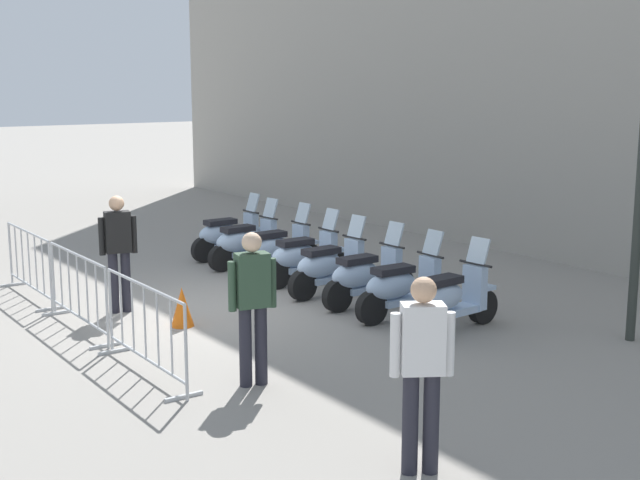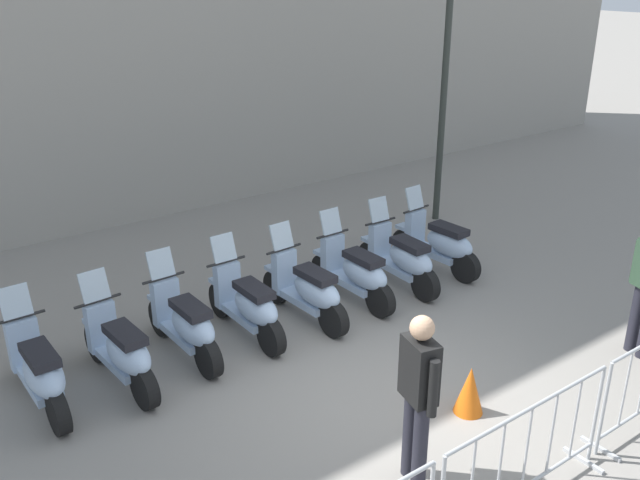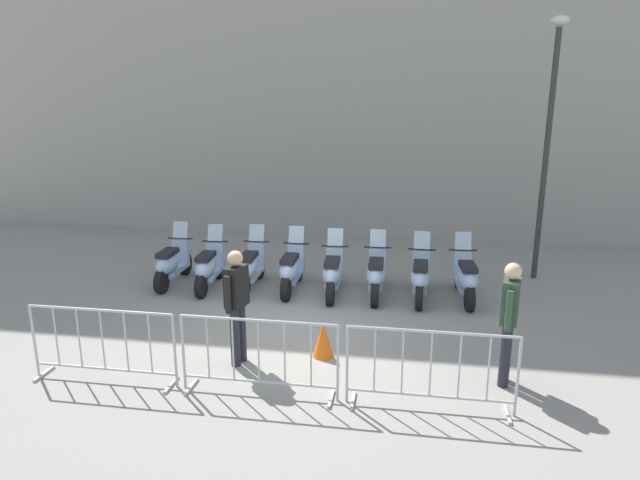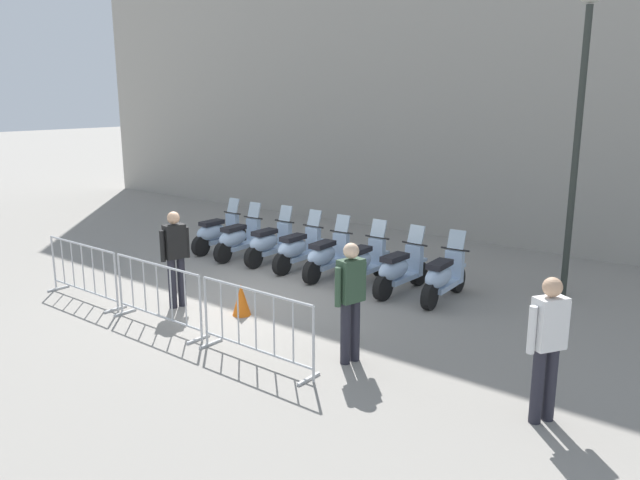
{
  "view_description": "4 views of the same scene",
  "coord_description": "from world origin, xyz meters",
  "px_view_note": "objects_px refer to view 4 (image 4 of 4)",
  "views": [
    {
      "loc": [
        10.55,
        -6.36,
        3.28
      ],
      "look_at": [
        0.76,
        1.62,
        0.97
      ],
      "focal_mm": 47.16,
      "sensor_mm": 36.0,
      "label": 1
    },
    {
      "loc": [
        -4.6,
        -4.45,
        4.55
      ],
      "look_at": [
        1.0,
        2.24,
        0.98
      ],
      "focal_mm": 38.72,
      "sensor_mm": 36.0,
      "label": 2
    },
    {
      "loc": [
        1.29,
        -8.25,
        3.78
      ],
      "look_at": [
        0.31,
        1.95,
        1.14
      ],
      "focal_mm": 30.35,
      "sensor_mm": 36.0,
      "label": 3
    },
    {
      "loc": [
        7.42,
        -8.17,
        3.65
      ],
      "look_at": [
        0.83,
        1.34,
        0.96
      ],
      "focal_mm": 34.44,
      "sensor_mm": 36.0,
      "label": 4
    }
  ],
  "objects_px": {
    "motorcycle_5": "(363,263)",
    "officer_by_barriers": "(351,296)",
    "motorcycle_3": "(298,249)",
    "officer_mid_plaza": "(175,254)",
    "motorcycle_1": "(239,239)",
    "traffic_cone": "(241,300)",
    "motorcycle_2": "(270,243)",
    "motorcycle_0": "(217,233)",
    "barrier_segment_2": "(256,327)",
    "motorcycle_4": "(327,256)",
    "barrier_segment_1": "(158,296)",
    "motorcycle_6": "(399,270)",
    "street_lamp": "(579,118)",
    "motorcycle_7": "(443,277)",
    "barrier_segment_0": "(83,272)",
    "officer_near_row_end": "(548,341)"
  },
  "relations": [
    {
      "from": "motorcycle_4",
      "to": "barrier_segment_1",
      "type": "bearing_deg",
      "value": -100.11
    },
    {
      "from": "motorcycle_6",
      "to": "motorcycle_4",
      "type": "bearing_deg",
      "value": 177.17
    },
    {
      "from": "motorcycle_3",
      "to": "officer_mid_plaza",
      "type": "bearing_deg",
      "value": -95.74
    },
    {
      "from": "motorcycle_5",
      "to": "officer_by_barriers",
      "type": "bearing_deg",
      "value": -61.92
    },
    {
      "from": "motorcycle_5",
      "to": "officer_by_barriers",
      "type": "distance_m",
      "value": 3.73
    },
    {
      "from": "motorcycle_3",
      "to": "officer_near_row_end",
      "type": "bearing_deg",
      "value": -30.0
    },
    {
      "from": "motorcycle_4",
      "to": "motorcycle_6",
      "type": "xyz_separation_m",
      "value": [
        1.71,
        -0.08,
        0.0
      ]
    },
    {
      "from": "barrier_segment_0",
      "to": "officer_mid_plaza",
      "type": "height_order",
      "value": "officer_mid_plaza"
    },
    {
      "from": "barrier_segment_0",
      "to": "motorcycle_4",
      "type": "bearing_deg",
      "value": 52.22
    },
    {
      "from": "barrier_segment_2",
      "to": "officer_near_row_end",
      "type": "bearing_deg",
      "value": 9.39
    },
    {
      "from": "officer_near_row_end",
      "to": "traffic_cone",
      "type": "height_order",
      "value": "officer_near_row_end"
    },
    {
      "from": "motorcycle_5",
      "to": "traffic_cone",
      "type": "bearing_deg",
      "value": -106.77
    },
    {
      "from": "motorcycle_7",
      "to": "barrier_segment_2",
      "type": "height_order",
      "value": "motorcycle_7"
    },
    {
      "from": "motorcycle_0",
      "to": "barrier_segment_2",
      "type": "height_order",
      "value": "motorcycle_0"
    },
    {
      "from": "motorcycle_7",
      "to": "traffic_cone",
      "type": "height_order",
      "value": "motorcycle_7"
    },
    {
      "from": "motorcycle_1",
      "to": "officer_by_barriers",
      "type": "height_order",
      "value": "officer_by_barriers"
    },
    {
      "from": "motorcycle_4",
      "to": "barrier_segment_1",
      "type": "distance_m",
      "value": 3.94
    },
    {
      "from": "motorcycle_7",
      "to": "barrier_segment_0",
      "type": "relative_size",
      "value": 0.81
    },
    {
      "from": "motorcycle_5",
      "to": "motorcycle_6",
      "type": "height_order",
      "value": "same"
    },
    {
      "from": "motorcycle_1",
      "to": "motorcycle_2",
      "type": "bearing_deg",
      "value": 4.85
    },
    {
      "from": "motorcycle_6",
      "to": "street_lamp",
      "type": "relative_size",
      "value": 0.32
    },
    {
      "from": "officer_mid_plaza",
      "to": "motorcycle_2",
      "type": "bearing_deg",
      "value": 99.36
    },
    {
      "from": "barrier_segment_1",
      "to": "officer_mid_plaza",
      "type": "height_order",
      "value": "officer_mid_plaza"
    },
    {
      "from": "motorcycle_3",
      "to": "officer_by_barriers",
      "type": "bearing_deg",
      "value": -44.69
    },
    {
      "from": "motorcycle_1",
      "to": "motorcycle_4",
      "type": "bearing_deg",
      "value": -3.41
    },
    {
      "from": "motorcycle_1",
      "to": "officer_by_barriers",
      "type": "distance_m",
      "value": 6.23
    },
    {
      "from": "barrier_segment_0",
      "to": "traffic_cone",
      "type": "relative_size",
      "value": 3.85
    },
    {
      "from": "motorcycle_3",
      "to": "barrier_segment_2",
      "type": "height_order",
      "value": "motorcycle_3"
    },
    {
      "from": "motorcycle_1",
      "to": "barrier_segment_1",
      "type": "xyz_separation_m",
      "value": [
        1.89,
        -4.03,
        0.07
      ]
    },
    {
      "from": "motorcycle_7",
      "to": "motorcycle_3",
      "type": "bearing_deg",
      "value": 176.57
    },
    {
      "from": "motorcycle_2",
      "to": "barrier_segment_2",
      "type": "relative_size",
      "value": 0.81
    },
    {
      "from": "motorcycle_0",
      "to": "officer_by_barriers",
      "type": "relative_size",
      "value": 1.0
    },
    {
      "from": "barrier_segment_0",
      "to": "street_lamp",
      "type": "bearing_deg",
      "value": 36.0
    },
    {
      "from": "officer_mid_plaza",
      "to": "street_lamp",
      "type": "bearing_deg",
      "value": 39.53
    },
    {
      "from": "motorcycle_1",
      "to": "barrier_segment_2",
      "type": "height_order",
      "value": "motorcycle_1"
    },
    {
      "from": "motorcycle_3",
      "to": "motorcycle_4",
      "type": "relative_size",
      "value": 1.0
    },
    {
      "from": "motorcycle_4",
      "to": "officer_near_row_end",
      "type": "distance_m",
      "value": 6.3
    },
    {
      "from": "motorcycle_0",
      "to": "officer_mid_plaza",
      "type": "bearing_deg",
      "value": -56.1
    },
    {
      "from": "motorcycle_3",
      "to": "motorcycle_7",
      "type": "distance_m",
      "value": 3.45
    },
    {
      "from": "motorcycle_5",
      "to": "motorcycle_7",
      "type": "height_order",
      "value": "same"
    },
    {
      "from": "motorcycle_3",
      "to": "officer_by_barriers",
      "type": "height_order",
      "value": "officer_by_barriers"
    },
    {
      "from": "motorcycle_6",
      "to": "barrier_segment_1",
      "type": "height_order",
      "value": "motorcycle_6"
    },
    {
      "from": "barrier_segment_2",
      "to": "officer_mid_plaza",
      "type": "xyz_separation_m",
      "value": [
        -2.69,
        0.99,
        0.46
      ]
    },
    {
      "from": "street_lamp",
      "to": "motorcycle_6",
      "type": "bearing_deg",
      "value": -148.54
    },
    {
      "from": "motorcycle_0",
      "to": "barrier_segment_2",
      "type": "relative_size",
      "value": 0.82
    },
    {
      "from": "motorcycle_1",
      "to": "traffic_cone",
      "type": "bearing_deg",
      "value": -47.37
    },
    {
      "from": "motorcycle_1",
      "to": "barrier_segment_0",
      "type": "height_order",
      "value": "motorcycle_1"
    },
    {
      "from": "motorcycle_2",
      "to": "motorcycle_4",
      "type": "distance_m",
      "value": 1.73
    },
    {
      "from": "motorcycle_2",
      "to": "officer_mid_plaza",
      "type": "xyz_separation_m",
      "value": [
        0.54,
        -3.25,
        0.53
      ]
    },
    {
      "from": "officer_near_row_end",
      "to": "officer_mid_plaza",
      "type": "height_order",
      "value": "same"
    }
  ]
}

